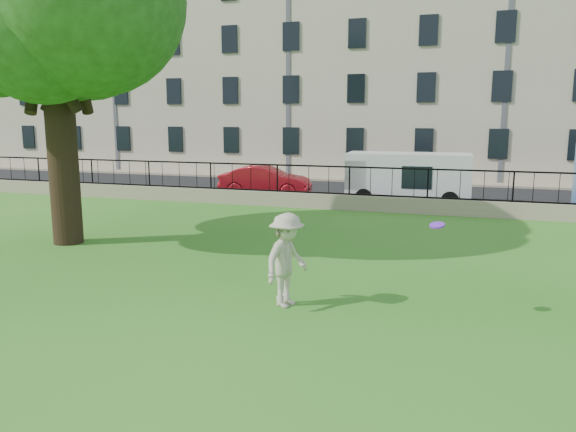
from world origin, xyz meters
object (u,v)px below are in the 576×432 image
(man, at_px, (287,260))
(red_sedan, at_px, (265,181))
(frisbee, at_px, (437,225))
(white_van, at_px, (408,178))

(man, xyz_separation_m, red_sedan, (-5.76, 14.26, -0.23))
(frisbee, distance_m, white_van, 13.94)
(red_sedan, bearing_deg, frisbee, -155.46)
(man, relative_size, white_van, 0.36)
(frisbee, distance_m, red_sedan, 16.49)
(white_van, bearing_deg, man, -96.24)
(man, xyz_separation_m, white_van, (0.77, 13.98, 0.14))
(red_sedan, bearing_deg, white_van, -99.20)
(red_sedan, height_order, white_van, white_van)
(frisbee, xyz_separation_m, white_van, (-2.00, 13.78, -0.68))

